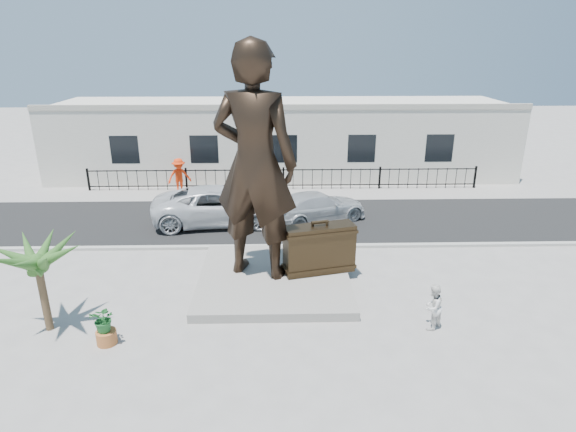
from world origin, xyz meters
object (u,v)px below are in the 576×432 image
tourist (433,307)px  car_white (220,205)px  statue (255,164)px  suitcase (319,249)px

tourist → car_white: bearing=-95.3°
statue → car_white: size_ratio=1.28×
suitcase → tourist: bearing=-60.7°
statue → suitcase: (2.18, 0.01, -3.06)m
suitcase → car_white: size_ratio=0.40×
statue → tourist: statue is taller
tourist → car_white: (-7.15, 8.97, 0.15)m
car_white → statue: bearing=-167.4°
statue → car_white: bearing=-53.4°
suitcase → tourist: size_ratio=1.73×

